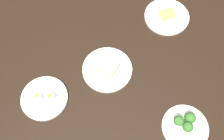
% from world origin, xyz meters
% --- Properties ---
extents(dining_table, '(1.28, 0.97, 0.04)m').
position_xyz_m(dining_table, '(0.00, 0.00, 0.02)').
color(dining_table, black).
rests_on(dining_table, ground).
extents(plate_cheese, '(0.22, 0.22, 0.04)m').
position_xyz_m(plate_cheese, '(0.26, 0.32, 0.05)').
color(plate_cheese, silver).
rests_on(plate_cheese, dining_table).
extents(plate_broccoli, '(0.19, 0.19, 0.08)m').
position_xyz_m(plate_broccoli, '(0.31, -0.23, 0.06)').
color(plate_broccoli, silver).
rests_on(plate_broccoli, dining_table).
extents(plate_eggs, '(0.20, 0.20, 0.05)m').
position_xyz_m(plate_eggs, '(-0.28, -0.14, 0.05)').
color(plate_eggs, silver).
rests_on(plate_eggs, dining_table).
extents(plate_sandwich, '(0.22, 0.22, 0.05)m').
position_xyz_m(plate_sandwich, '(-0.02, 0.01, 0.05)').
color(plate_sandwich, silver).
rests_on(plate_sandwich, dining_table).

